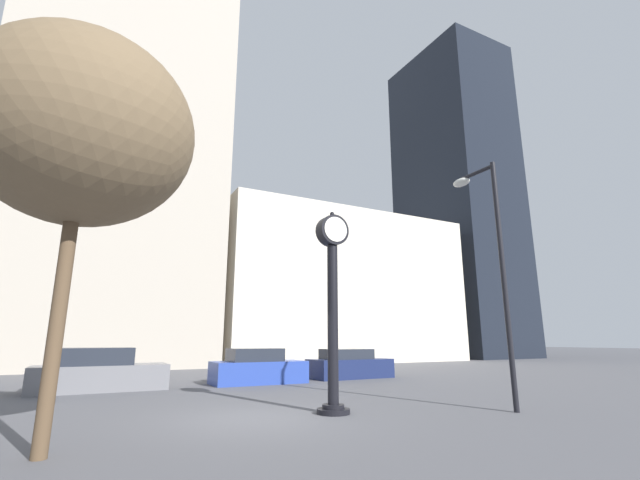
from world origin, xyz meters
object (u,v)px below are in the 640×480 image
Objects in this scene: street_clock at (333,297)px; street_lamp_right at (489,243)px; car_grey at (100,372)px; bare_tree at (84,131)px; car_navy at (349,365)px; car_blue at (258,368)px.

street_lamp_right reaches higher than street_clock.
street_lamp_right is (9.23, -9.72, 3.80)m from car_grey.
car_grey is at bearing 84.35° from bare_tree.
car_navy is at bearing 1.16° from car_grey.
street_clock reaches higher than car_grey.
bare_tree is (-6.88, -9.42, 4.85)m from car_blue.
street_lamp_right is at bearing -46.92° from car_grey.
car_blue is 0.96× the size of car_navy.
street_lamp_right is 10.23m from bare_tree.
street_lamp_right is at bearing -100.56° from car_navy.
street_clock is at bearing -58.50° from car_grey.
car_blue is (5.93, -0.17, -0.02)m from car_grey.
car_grey is 1.11× the size of car_navy.
bare_tree is (-11.65, -9.90, 4.88)m from car_navy.
street_clock is 6.71m from bare_tree.
street_lamp_right is at bearing -0.70° from bare_tree.
car_grey is at bearing 133.52° from street_lamp_right.
street_clock is 1.34× the size of car_blue.
street_clock is 9.81m from car_grey.
street_clock is 8.30m from car_blue.
bare_tree is at bearing -166.10° from street_clock.
car_blue is at bearing 83.74° from street_clock.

